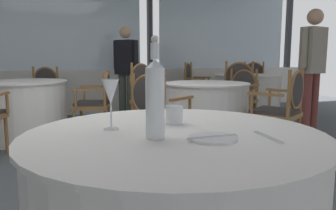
% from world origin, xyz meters
% --- Properties ---
extents(ground_plane, '(14.36, 14.36, 0.00)m').
position_xyz_m(ground_plane, '(0.00, 0.00, 0.00)').
color(ground_plane, '#4C5156').
extents(window_wall_far, '(11.05, 0.14, 2.97)m').
position_xyz_m(window_wall_far, '(0.00, 3.57, 1.18)').
color(window_wall_far, silver).
rests_on(window_wall_far, ground_plane).
extents(side_plate, '(0.18, 0.18, 0.01)m').
position_xyz_m(side_plate, '(0.27, -1.73, 0.76)').
color(side_plate, white).
rests_on(side_plate, foreground_table).
extents(butter_knife, '(0.20, 0.02, 0.00)m').
position_xyz_m(butter_knife, '(0.27, -1.73, 0.77)').
color(butter_knife, silver).
rests_on(butter_knife, foreground_table).
extents(dinner_fork, '(0.04, 0.19, 0.00)m').
position_xyz_m(dinner_fork, '(0.48, -1.78, 0.76)').
color(dinner_fork, silver).
rests_on(dinner_fork, foreground_table).
extents(water_bottle, '(0.07, 0.07, 0.38)m').
position_xyz_m(water_bottle, '(0.08, -1.63, 0.91)').
color(water_bottle, white).
rests_on(water_bottle, foreground_table).
extents(wine_glass, '(0.07, 0.07, 0.21)m').
position_xyz_m(wine_glass, '(-0.04, -1.43, 0.91)').
color(wine_glass, white).
rests_on(wine_glass, foreground_table).
extents(water_tumbler, '(0.08, 0.08, 0.08)m').
position_xyz_m(water_tumbler, '(0.25, -1.41, 0.80)').
color(water_tumbler, white).
rests_on(water_tumbler, foreground_table).
extents(background_table_0, '(1.07, 1.07, 0.76)m').
position_xyz_m(background_table_0, '(1.57, 0.80, 0.38)').
color(background_table_0, white).
rests_on(background_table_0, ground_plane).
extents(dining_chair_0_0, '(0.63, 0.65, 0.91)m').
position_xyz_m(dining_chair_0_0, '(0.75, 0.31, 0.53)').
color(dining_chair_0_0, olive).
rests_on(dining_chair_0_0, ground_plane).
extents(dining_chair_0_1, '(0.65, 0.63, 0.95)m').
position_xyz_m(dining_chair_0_1, '(2.06, -0.02, 0.56)').
color(dining_chair_0_1, olive).
rests_on(dining_chair_0_1, ground_plane).
extents(dining_chair_0_2, '(0.63, 0.65, 0.90)m').
position_xyz_m(dining_chair_0_2, '(2.39, 1.29, 0.54)').
color(dining_chair_0_2, olive).
rests_on(dining_chair_0_2, ground_plane).
extents(dining_chair_0_3, '(0.65, 0.63, 1.00)m').
position_xyz_m(dining_chair_0_3, '(1.07, 1.63, 0.59)').
color(dining_chair_0_3, olive).
rests_on(dining_chair_0_3, ground_plane).
extents(background_table_2, '(1.32, 1.32, 0.76)m').
position_xyz_m(background_table_2, '(-0.65, 1.98, 0.38)').
color(background_table_2, white).
rests_on(background_table_2, ground_plane).
extents(dining_chair_2_2, '(0.58, 0.62, 0.88)m').
position_xyz_m(dining_chair_2_2, '(0.38, 1.64, 0.52)').
color(dining_chair_2_2, olive).
rests_on(dining_chair_2_2, ground_plane).
extents(dining_chair_2_3, '(0.62, 0.58, 0.93)m').
position_xyz_m(dining_chair_2_3, '(-0.31, 3.01, 0.55)').
color(dining_chair_2_3, olive).
rests_on(dining_chair_2_3, ground_plane).
extents(background_table_3, '(1.25, 1.25, 0.76)m').
position_xyz_m(background_table_3, '(3.29, 2.38, 0.38)').
color(background_table_3, white).
rests_on(background_table_3, ground_plane).
extents(dining_chair_3_0, '(0.65, 0.66, 0.99)m').
position_xyz_m(dining_chair_3_0, '(2.49, 3.08, 0.57)').
color(dining_chair_3_0, olive).
rests_on(dining_chair_3_0, ground_plane).
extents(dining_chair_3_1, '(0.66, 0.66, 1.02)m').
position_xyz_m(dining_chair_3_1, '(2.59, 1.59, 0.59)').
color(dining_chair_3_1, olive).
rests_on(dining_chair_3_1, ground_plane).
extents(dining_chair_3_2, '(0.65, 0.66, 0.93)m').
position_xyz_m(dining_chair_3_2, '(4.08, 1.69, 0.54)').
color(dining_chair_3_2, olive).
rests_on(dining_chair_3_2, ground_plane).
extents(dining_chair_3_3, '(0.66, 0.65, 0.99)m').
position_xyz_m(dining_chair_3_3, '(3.98, 3.18, 0.58)').
color(dining_chair_3_3, olive).
rests_on(dining_chair_3_3, ground_plane).
extents(diner_person_0, '(0.52, 0.28, 1.74)m').
position_xyz_m(diner_person_0, '(3.25, 0.79, 1.00)').
color(diner_person_0, brown).
rests_on(diner_person_0, ground_plane).
extents(diner_person_1, '(0.38, 0.44, 1.61)m').
position_xyz_m(diner_person_1, '(1.05, 2.79, 0.91)').
color(diner_person_1, '#424C42').
rests_on(diner_person_1, ground_plane).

